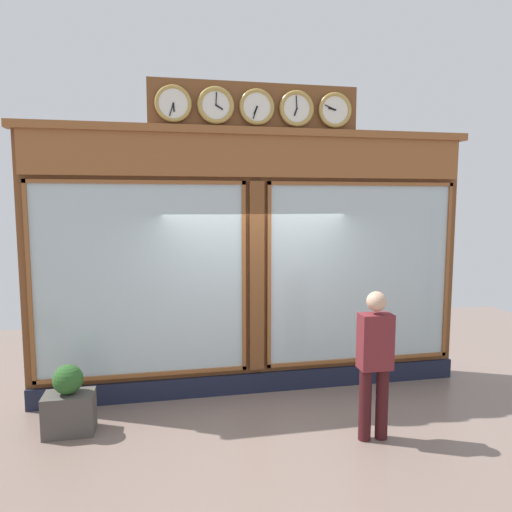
# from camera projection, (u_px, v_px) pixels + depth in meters

# --- Properties ---
(shop_facade) EXTENTS (6.15, 0.42, 4.22)m
(shop_facade) POSITION_uv_depth(u_px,v_px,m) (254.00, 259.00, 6.58)
(shop_facade) COLOR brown
(shop_facade) RESTS_ON ground_plane
(pedestrian) EXTENTS (0.37, 0.23, 1.69)m
(pedestrian) POSITION_uv_depth(u_px,v_px,m) (375.00, 359.00, 5.24)
(pedestrian) COLOR #3A1316
(pedestrian) RESTS_ON ground_plane
(planter_box) EXTENTS (0.56, 0.36, 0.47)m
(planter_box) POSITION_uv_depth(u_px,v_px,m) (69.00, 413.00, 5.45)
(planter_box) COLOR #4C4742
(planter_box) RESTS_ON ground_plane
(planter_shrub) EXTENTS (0.34, 0.34, 0.34)m
(planter_shrub) POSITION_uv_depth(u_px,v_px,m) (68.00, 379.00, 5.40)
(planter_shrub) COLOR #285623
(planter_shrub) RESTS_ON planter_box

